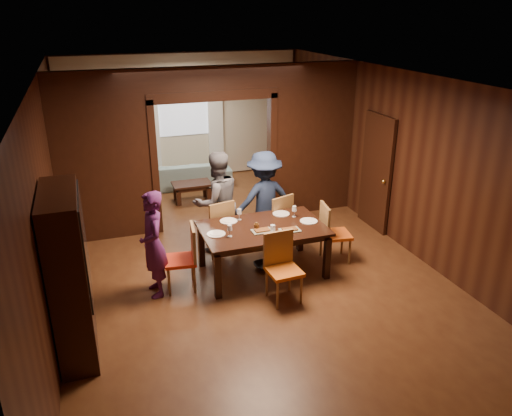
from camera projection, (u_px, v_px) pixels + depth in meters
name	position (u px, v px, depth m)	size (l,w,h in m)	color
floor	(242.00, 260.00, 8.11)	(9.00, 9.00, 0.00)	#522A17
ceiling	(240.00, 77.00, 7.02)	(5.50, 9.00, 0.02)	silver
room_walls	(211.00, 142.00, 9.20)	(5.52, 9.01, 2.90)	black
person_purple	(153.00, 244.00, 6.90)	(0.56, 0.37, 1.54)	#531E58
person_grey	(217.00, 202.00, 8.15)	(0.83, 0.65, 1.71)	#57575E
person_navy	(264.00, 199.00, 8.36)	(1.06, 0.61, 1.65)	#1A2642
sofa	(188.00, 174.00, 11.36)	(1.91, 0.75, 0.56)	#80A3A7
serving_bowl	(264.00, 221.00, 7.56)	(0.32, 0.32, 0.08)	black
dining_table	(263.00, 250.00, 7.61)	(1.85, 1.15, 0.76)	black
coffee_table	(192.00, 192.00, 10.50)	(0.80, 0.50, 0.40)	black
chair_left	(180.00, 258.00, 7.13)	(0.44, 0.44, 0.97)	red
chair_right	(336.00, 233.00, 7.93)	(0.44, 0.44, 0.97)	#DF5615
chair_far_l	(217.00, 227.00, 8.15)	(0.44, 0.44, 0.97)	orange
chair_far_r	(275.00, 220.00, 8.39)	(0.44, 0.44, 0.97)	orange
chair_near	(284.00, 269.00, 6.83)	(0.44, 0.44, 0.97)	#D86114
hutch	(69.00, 275.00, 5.66)	(0.40, 1.20, 2.00)	black
door_right	(376.00, 173.00, 8.98)	(0.06, 0.90, 2.10)	black
window_far	(183.00, 107.00, 11.36)	(1.20, 0.03, 1.30)	silver
curtain_left	(151.00, 129.00, 11.27)	(0.35, 0.06, 2.40)	white
curtain_right	(216.00, 124.00, 11.73)	(0.35, 0.06, 2.40)	white
plate_left	(216.00, 234.00, 7.23)	(0.27, 0.27, 0.01)	silver
plate_far_l	(229.00, 221.00, 7.66)	(0.27, 0.27, 0.01)	white
plate_far_r	(281.00, 214.00, 7.93)	(0.27, 0.27, 0.01)	silver
plate_right	(309.00, 221.00, 7.66)	(0.27, 0.27, 0.01)	white
plate_near	(273.00, 235.00, 7.19)	(0.27, 0.27, 0.01)	white
platter_a	(262.00, 230.00, 7.31)	(0.30, 0.20, 0.04)	slate
platter_b	(290.00, 230.00, 7.34)	(0.30, 0.20, 0.04)	gray
wineglass_left	(230.00, 231.00, 7.13)	(0.08, 0.08, 0.18)	silver
wineglass_far	(239.00, 214.00, 7.69)	(0.08, 0.08, 0.18)	silver
wineglass_right	(294.00, 211.00, 7.80)	(0.08, 0.08, 0.18)	white
tumbler	(273.00, 230.00, 7.21)	(0.07, 0.07, 0.14)	silver
condiment_jar	(257.00, 226.00, 7.36)	(0.08, 0.08, 0.11)	#4A2B11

